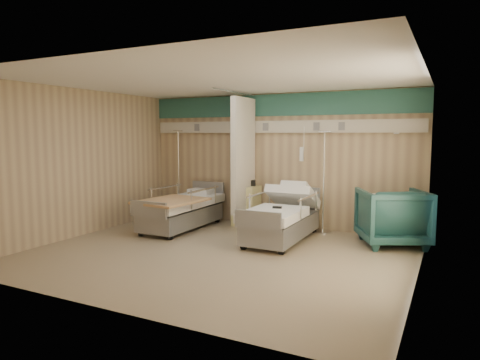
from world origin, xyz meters
name	(u,v)px	position (x,y,z in m)	size (l,w,h in m)	color
ground	(218,254)	(0.00, 0.00, 0.00)	(6.00, 5.00, 0.00)	gray
room_walls	(224,139)	(-0.03, 0.25, 1.86)	(6.04, 5.04, 2.82)	tan
bed_right	(282,224)	(0.60, 1.30, 0.32)	(1.00, 2.16, 0.63)	silver
bed_left	(182,214)	(-1.60, 1.30, 0.32)	(1.00, 2.16, 0.63)	silver
bedside_cabinet	(246,206)	(-0.55, 2.20, 0.42)	(0.50, 0.48, 0.85)	#E8DF91
visitor_armchair	(392,217)	(2.45, 1.87, 0.50)	(1.07, 1.10, 1.00)	#1C4747
waffle_blanket	(391,187)	(2.42, 1.83, 1.03)	(0.55, 0.48, 0.06)	silver
iv_stand_right	(323,212)	(1.10, 2.28, 0.41)	(0.36, 0.36, 2.01)	silver
iv_stand_left	(179,200)	(-2.34, 2.28, 0.42)	(0.36, 0.36, 2.04)	silver
call_remote	(277,207)	(0.60, 1.09, 0.65)	(0.16, 0.07, 0.04)	black
tan_blanket	(171,201)	(-1.52, 0.84, 0.65)	(1.02, 1.28, 0.04)	tan
toiletry_bag	(250,183)	(-0.49, 2.25, 0.91)	(0.24, 0.15, 0.13)	black
white_cup	(244,183)	(-0.63, 2.27, 0.91)	(0.08, 0.08, 0.12)	white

